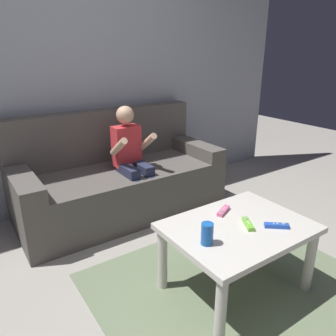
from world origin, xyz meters
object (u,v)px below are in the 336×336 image
Objects in this scene: person_seated_on_couch at (132,157)px; soda_can at (207,234)px; coffee_table at (238,236)px; couch at (118,179)px; game_remote_pink_center at (223,211)px; game_remote_lime_near_edge at (248,224)px; game_remote_blue_far_corner at (277,226)px.

soda_can is at bearing -99.96° from person_seated_on_couch.
couch is at bearing 94.71° from coffee_table.
game_remote_pink_center is 0.39m from soda_can.
game_remote_lime_near_edge is 0.98× the size of game_remote_pink_center.
couch is at bearing 96.99° from game_remote_pink_center.
coffee_table is at bearing -85.29° from couch.
couch is 12.85× the size of game_remote_pink_center.
game_remote_blue_far_corner is at bearing -40.92° from coffee_table.
couch reaches higher than game_remote_blue_far_corner.
game_remote_blue_far_corner is (0.16, -0.14, 0.09)m from coffee_table.
game_remote_blue_far_corner is at bearing -80.38° from person_seated_on_couch.
soda_can reaches higher than game_remote_pink_center.
couch reaches higher than game_remote_pink_center.
coffee_table is (0.11, -1.39, 0.07)m from couch.
game_remote_blue_far_corner is at bearing -79.69° from couch.
game_remote_pink_center reaches higher than coffee_table.
game_remote_lime_near_edge is at bearing 1.59° from soda_can.
couch is 1.40m from coffee_table.
person_seated_on_couch is at bearing 99.62° from game_remote_blue_far_corner.
game_remote_pink_center is at bearing 33.60° from soda_can.
person_seated_on_couch is (0.05, -0.19, 0.26)m from couch.
person_seated_on_couch is at bearing -74.75° from couch.
coffee_table is 0.32m from soda_can.
person_seated_on_couch is at bearing 93.05° from coffee_table.
game_remote_blue_far_corner is at bearing -41.42° from game_remote_lime_near_edge.
couch is 2.18× the size of coffee_table.
person_seated_on_couch is 1.22m from coffee_table.
coffee_table is at bearing -86.95° from person_seated_on_couch.
coffee_table is 6.01× the size of game_remote_lime_near_edge.
coffee_table is 5.90× the size of game_remote_pink_center.
game_remote_lime_near_edge is 0.20m from game_remote_pink_center.
coffee_table is at bearing 139.08° from game_remote_blue_far_corner.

